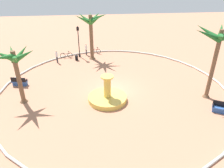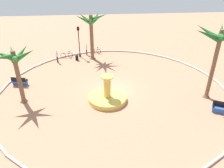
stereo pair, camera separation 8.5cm
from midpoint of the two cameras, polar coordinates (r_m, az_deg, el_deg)
The scene contains 14 objects.
ground_plane at distance 22.33m, azimuth 0.36°, elevation -1.52°, with size 80.00×80.00×0.00m, color tan.
plaza_curb at distance 22.28m, azimuth 0.36°, elevation -1.29°, with size 23.16×23.16×0.20m, color silver.
fountain at distance 20.44m, azimuth -1.33°, elevation -3.49°, with size 3.64×3.64×2.57m.
palm_tree_near_fountain at distance 28.77m, azimuth -5.77°, elevation 15.29°, with size 4.14×4.04×6.15m.
palm_tree_by_curb at distance 20.93m, azimuth 26.26°, elevation 9.84°, with size 4.72×4.43×6.87m.
palm_tree_mid_plaza at distance 20.31m, azimuth -24.34°, elevation 5.24°, with size 3.72×3.57×5.29m.
bench_east at distance 21.06m, azimuth 26.88°, elevation -5.94°, with size 1.64×1.22×1.00m.
bench_west at distance 25.02m, azimuth -23.26°, elevation 0.38°, with size 1.67×0.81×1.00m.
lamppost at distance 30.24m, azimuth -8.92°, elevation 11.59°, with size 0.32×0.32×4.33m.
trash_bin at distance 29.81m, azimuth -9.43°, elevation 6.91°, with size 0.46×0.46×0.73m.
bicycle_red_frame at distance 30.89m, azimuth -12.00°, elevation 7.45°, with size 1.72×0.44×0.94m.
bicycle_by_lamppost at distance 32.05m, azimuth -4.49°, elevation 8.76°, with size 1.55×0.86×0.94m.
person_cyclist_helmet at distance 31.29m, azimuth -6.92°, elevation 9.19°, with size 0.25×0.52×1.64m.
person_cyclist_photo at distance 29.28m, azimuth -14.45°, elevation 7.15°, with size 0.35×0.47×1.68m.
Camera 1 is at (2.19, 19.20, 11.19)m, focal length 34.66 mm.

